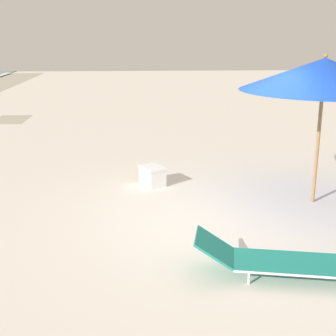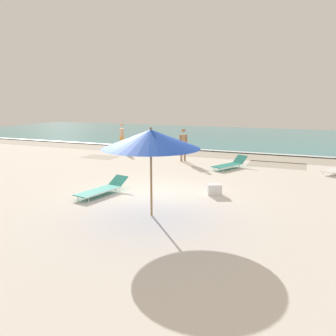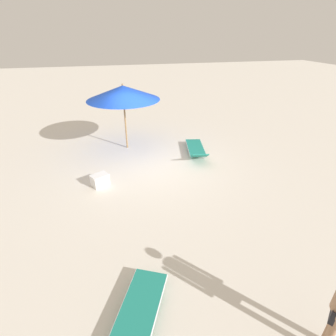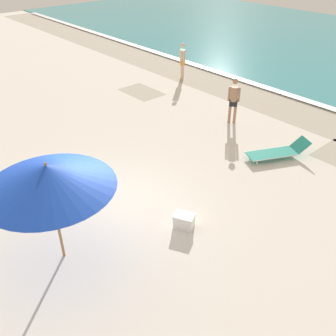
# 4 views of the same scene
# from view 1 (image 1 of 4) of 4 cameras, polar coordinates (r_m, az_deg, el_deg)

# --- Properties ---
(ground_plane) EXTENTS (60.00, 60.00, 0.16)m
(ground_plane) POSITION_cam_1_polar(r_m,az_deg,el_deg) (7.54, 6.51, -6.68)
(ground_plane) COLOR silver
(beach_umbrella) EXTENTS (2.73, 2.73, 2.51)m
(beach_umbrella) POSITION_cam_1_polar(r_m,az_deg,el_deg) (8.09, 18.48, 10.74)
(beach_umbrella) COLOR #9E7547
(beach_umbrella) RESTS_ON ground_plane
(sun_lounger_near_water_left) EXTENTS (1.01, 2.21, 0.48)m
(sun_lounger_near_water_left) POSITION_cam_1_polar(r_m,az_deg,el_deg) (5.89, 13.89, -10.85)
(sun_lounger_near_water_left) COLOR #1E8475
(sun_lounger_near_water_left) RESTS_ON ground_plane
(cooler_box) EXTENTS (0.61, 0.55, 0.37)m
(cooler_box) POSITION_cam_1_polar(r_m,az_deg,el_deg) (9.00, -1.90, -0.94)
(cooler_box) COLOR white
(cooler_box) RESTS_ON ground_plane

